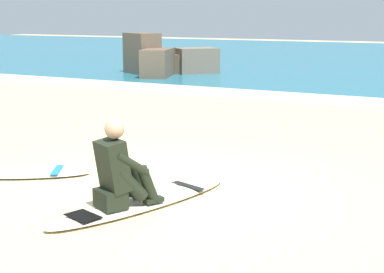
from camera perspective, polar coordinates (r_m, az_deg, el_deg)
The scene contains 6 objects.
ground_plane at distance 6.97m, azimuth -2.45°, elevation -5.36°, with size 80.00×80.00×0.00m, color #CCB584.
breaking_foam at distance 14.32m, azimuth 13.76°, elevation 3.55°, with size 80.00×0.90×0.11m, color white.
surfboard_main at distance 6.48m, azimuth -4.85°, elevation -6.44°, with size 1.26×2.53×0.08m.
surfer_seated at distance 6.15m, azimuth -7.13°, elevation -3.59°, with size 0.61×0.77×0.95m.
surfboard_spare_near at distance 7.94m, azimuth -17.07°, elevation -3.46°, with size 1.96×1.42×0.08m.
rock_outcrop_distant at distance 19.55m, azimuth -2.62°, elevation 7.47°, with size 3.15×3.35×1.45m.
Camera 1 is at (3.33, -5.76, 2.08)m, focal length 54.01 mm.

